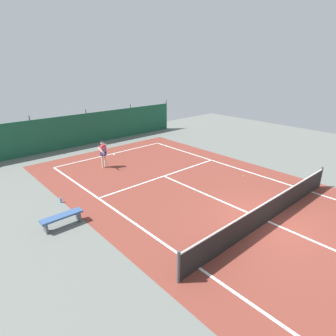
{
  "coord_description": "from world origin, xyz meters",
  "views": [
    {
      "loc": [
        -9.54,
        -4.62,
        6.04
      ],
      "look_at": [
        -0.53,
        5.46,
        0.9
      ],
      "focal_mm": 29.94,
      "sensor_mm": 36.0,
      "label": 1
    }
  ],
  "objects": [
    {
      "name": "ground_plane",
      "position": [
        0.0,
        0.0,
        0.0
      ],
      "size": [
        36.0,
        36.0,
        0.0
      ],
      "primitive_type": "plane",
      "color": "slate"
    },
    {
      "name": "court_surface",
      "position": [
        0.0,
        0.0,
        0.0
      ],
      "size": [
        11.02,
        26.6,
        0.01
      ],
      "color": "brown",
      "rests_on": "ground"
    },
    {
      "name": "tennis_net",
      "position": [
        0.0,
        0.0,
        0.51
      ],
      "size": [
        10.12,
        0.1,
        1.1
      ],
      "color": "black",
      "rests_on": "ground"
    },
    {
      "name": "back_fence",
      "position": [
        -0.0,
        15.83,
        0.67
      ],
      "size": [
        16.3,
        0.98,
        2.7
      ],
      "color": "#195138",
      "rests_on": "ground"
    },
    {
      "name": "tennis_player",
      "position": [
        -1.77,
        9.92,
        0.96
      ],
      "size": [
        0.62,
        0.81,
        1.64
      ],
      "rotation": [
        0.0,
        0.0,
        3.35
      ],
      "color": "beige",
      "rests_on": "ground"
    },
    {
      "name": "tennis_ball_near_player",
      "position": [
        3.3,
        3.38,
        0.03
      ],
      "size": [
        0.07,
        0.07,
        0.07
      ],
      "primitive_type": "sphere",
      "color": "#CCDB33",
      "rests_on": "ground"
    },
    {
      "name": "courtside_bench",
      "position": [
        -6.31,
        5.18,
        0.37
      ],
      "size": [
        1.6,
        0.4,
        0.49
      ],
      "color": "#335184",
      "rests_on": "ground"
    },
    {
      "name": "water_bottle",
      "position": [
        -5.59,
        7.17,
        0.12
      ],
      "size": [
        0.08,
        0.08,
        0.24
      ],
      "primitive_type": "cylinder",
      "color": "#338CD8",
      "rests_on": "ground"
    }
  ]
}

